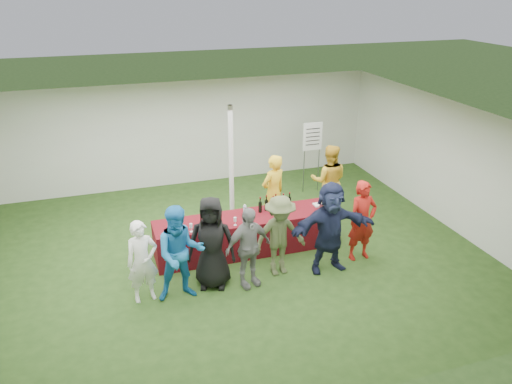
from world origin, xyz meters
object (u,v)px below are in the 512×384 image
object	(u,v)px
dump_bucket	(325,207)
customer_0	(142,262)
customer_6	(362,221)
customer_1	(180,254)
customer_2	(212,243)
customer_5	(330,227)
staff_back	(329,181)
customer_4	(280,236)
serving_table	(246,234)
staff_pourer	(273,193)
wine_list_sign	(312,142)
customer_3	(248,248)

from	to	relation	value
dump_bucket	customer_0	world-z (taller)	customer_0
customer_6	customer_1	bearing A→B (deg)	-179.56
customer_2	customer_5	world-z (taller)	customer_5
staff_back	customer_4	bearing A→B (deg)	69.25
customer_4	dump_bucket	bearing A→B (deg)	26.81
serving_table	customer_1	size ratio (longest dim) A/B	2.13
serving_table	customer_5	size ratio (longest dim) A/B	2.06
customer_1	customer_4	size ratio (longest dim) A/B	1.10
customer_6	serving_table	bearing A→B (deg)	151.66
serving_table	customer_5	distance (m)	1.75
staff_back	customer_4	size ratio (longest dim) A/B	1.09
serving_table	customer_5	bearing A→B (deg)	-42.08
serving_table	customer_1	xyz separation A→B (m)	(-1.50, -1.17, 0.47)
staff_pourer	serving_table	bearing A→B (deg)	17.62
staff_pourer	customer_0	bearing A→B (deg)	7.09
staff_back	customer_6	distance (m)	1.95
customer_1	customer_5	world-z (taller)	customer_5
staff_pourer	customer_4	xyz separation A→B (m)	(-0.49, -1.70, -0.08)
staff_pourer	customer_6	size ratio (longest dim) A/B	1.06
wine_list_sign	staff_pourer	world-z (taller)	wine_list_sign
staff_back	customer_4	world-z (taller)	staff_back
wine_list_sign	customer_1	xyz separation A→B (m)	(-3.95, -3.59, -0.47)
staff_back	staff_pourer	bearing A→B (deg)	34.36
staff_pourer	customer_3	xyz separation A→B (m)	(-1.14, -1.89, -0.10)
customer_6	dump_bucket	bearing A→B (deg)	118.33
customer_1	customer_5	bearing A→B (deg)	3.42
dump_bucket	customer_2	bearing A→B (deg)	-163.13
staff_pourer	customer_4	size ratio (longest dim) A/B	1.10
customer_1	customer_4	distance (m)	1.84
wine_list_sign	customer_6	distance (m)	3.42
serving_table	customer_2	size ratio (longest dim) A/B	2.13
wine_list_sign	customer_3	xyz separation A→B (m)	(-2.78, -3.58, -0.57)
wine_list_sign	customer_6	world-z (taller)	wine_list_sign
staff_back	customer_1	size ratio (longest dim) A/B	0.99
customer_2	dump_bucket	bearing A→B (deg)	35.30
serving_table	customer_1	bearing A→B (deg)	-141.90
customer_4	customer_0	bearing A→B (deg)	177.08
wine_list_sign	staff_back	world-z (taller)	wine_list_sign
staff_pourer	wine_list_sign	bearing A→B (deg)	-157.92
customer_0	customer_3	xyz separation A→B (m)	(1.79, -0.13, 0.02)
staff_pourer	customer_5	world-z (taller)	customer_5
dump_bucket	customer_0	xyz separation A→B (m)	(-3.68, -0.82, -0.11)
staff_pourer	customer_6	distance (m)	2.05
customer_0	customer_1	world-z (taller)	customer_1
dump_bucket	customer_1	world-z (taller)	customer_1
customer_1	customer_5	distance (m)	2.75
wine_list_sign	customer_5	distance (m)	3.77
serving_table	dump_bucket	world-z (taller)	dump_bucket
customer_3	customer_4	world-z (taller)	customer_4
customer_1	customer_3	size ratio (longest dim) A/B	1.13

